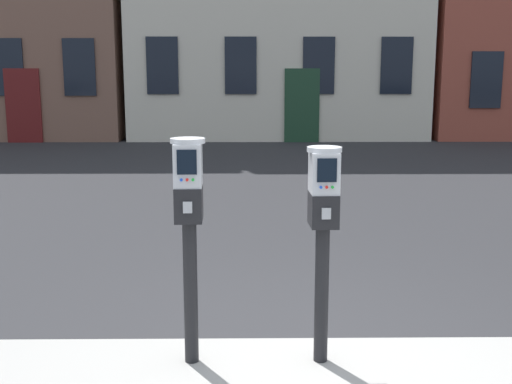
{
  "coord_description": "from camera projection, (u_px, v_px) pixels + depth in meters",
  "views": [
    {
      "loc": [
        -0.42,
        -4.04,
        2.0
      ],
      "look_at": [
        -0.37,
        -0.05,
        1.24
      ],
      "focal_mm": 44.68,
      "sensor_mm": 36.0,
      "label": 1
    }
  ],
  "objects": [
    {
      "name": "ground_plane",
      "position": [
        311.0,
        369.0,
        4.34
      ],
      "size": [
        160.0,
        160.0,
        0.0
      ],
      "primitive_type": "plane",
      "color": "#28282B"
    },
    {
      "name": "parking_meter_twin_adjacent",
      "position": [
        323.0,
        216.0,
        3.99
      ],
      "size": [
        0.22,
        0.26,
        1.4
      ],
      "rotation": [
        0.0,
        0.0,
        -1.54
      ],
      "color": "black",
      "rests_on": "sidewalk_slab"
    },
    {
      "name": "parking_meter_near_kerb",
      "position": [
        189.0,
        211.0,
        3.97
      ],
      "size": [
        0.22,
        0.26,
        1.46
      ],
      "rotation": [
        0.0,
        0.0,
        -1.54
      ],
      "color": "black",
      "rests_on": "sidewalk_slab"
    }
  ]
}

